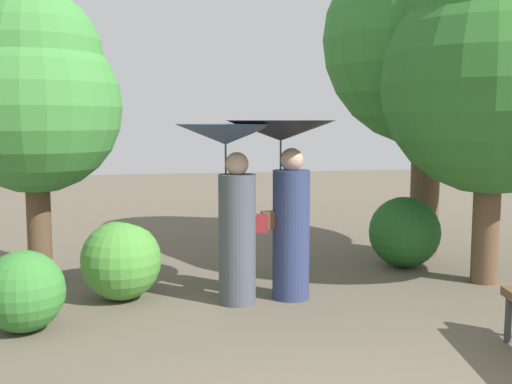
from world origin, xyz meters
TOP-DOWN VIEW (x-y plane):
  - person_left at (-0.37, 3.47)m, footprint 1.06×1.06m
  - person_right at (0.24, 3.54)m, footprint 1.19×1.19m
  - tree_near_left at (-2.51, 4.72)m, footprint 2.04×2.04m
  - tree_near_right at (2.79, 5.32)m, footprint 3.03×3.03m
  - tree_mid_right at (2.80, 3.72)m, footprint 2.63×2.63m
  - bush_path_left at (-1.54, 3.85)m, footprint 0.88×0.88m
  - bush_path_right at (-2.43, 2.96)m, footprint 0.77×0.77m
  - bush_behind_bench at (2.18, 4.65)m, footprint 0.96×0.96m

SIDE VIEW (x-z plane):
  - bush_path_right at x=-2.43m, z-range 0.00..0.77m
  - bush_path_left at x=-1.54m, z-range 0.00..0.88m
  - bush_behind_bench at x=2.18m, z-range 0.00..0.96m
  - person_left at x=-0.37m, z-range 0.32..2.26m
  - person_right at x=0.24m, z-range 0.38..2.36m
  - tree_near_left at x=-2.51m, z-range 0.55..4.07m
  - tree_mid_right at x=2.80m, z-range 0.56..4.67m
  - tree_near_right at x=2.79m, z-range 0.79..5.95m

